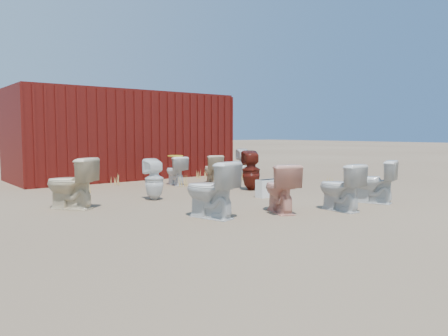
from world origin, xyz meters
TOP-DOWN VIEW (x-y plane):
  - ground at (0.00, 0.00)m, footprint 100.00×100.00m
  - shipping_container at (0.00, 5.20)m, footprint 6.00×2.40m
  - toilet_front_a at (-1.68, -1.19)m, footprint 0.67×0.93m
  - toilet_front_pink at (-0.54, -1.52)m, footprint 0.71×0.88m
  - toilet_front_c at (0.33, -2.02)m, footprint 0.45×0.76m
  - toilet_front_maroon at (0.91, 0.78)m, footprint 0.54×0.54m
  - toilet_front_e at (1.46, -1.90)m, footprint 0.66×0.87m
  - toilet_back_a at (-1.46, 0.88)m, footprint 0.37×0.38m
  - toilet_back_beige_left at (-3.05, 0.88)m, footprint 0.88×0.96m
  - toilet_back_beige_right at (0.99, 2.31)m, footprint 0.62×0.80m
  - toilet_back_yellowlid at (0.10, 2.62)m, footprint 0.46×0.72m
  - toilet_back_e at (2.40, 2.76)m, footprint 0.50×0.50m
  - yellow_lid at (0.10, 2.62)m, footprint 0.35×0.44m
  - loose_tank at (0.48, -0.20)m, footprint 0.50×0.20m
  - loose_lid_near at (0.21, 1.09)m, footprint 0.40×0.51m
  - loose_lid_far at (-2.88, 1.49)m, footprint 0.47×0.55m
  - weed_clump_a at (-2.18, 2.52)m, footprint 0.36×0.36m
  - weed_clump_b at (0.06, 2.24)m, footprint 0.32×0.32m
  - weed_clump_c at (2.10, 2.59)m, footprint 0.36×0.36m
  - weed_clump_d at (-1.02, 3.50)m, footprint 0.30×0.30m
  - weed_clump_e at (1.52, 3.50)m, footprint 0.34×0.34m
  - weed_clump_f at (2.99, 0.31)m, footprint 0.28×0.28m

SIDE VIEW (x-z plane):
  - ground at x=0.00m, z-range 0.00..0.00m
  - loose_lid_near at x=0.21m, z-range 0.00..0.02m
  - loose_lid_far at x=-2.88m, z-range 0.00..0.02m
  - weed_clump_f at x=2.99m, z-range 0.00..0.21m
  - weed_clump_d at x=-1.02m, z-range 0.00..0.25m
  - weed_clump_b at x=0.06m, z-range 0.00..0.28m
  - weed_clump_e at x=1.52m, z-range 0.00..0.28m
  - weed_clump_a at x=-2.18m, z-range 0.00..0.29m
  - weed_clump_c at x=2.10m, z-range 0.00..0.32m
  - loose_tank at x=0.48m, z-range 0.00..0.35m
  - toilet_back_yellowlid at x=0.10m, z-range 0.00..0.70m
  - toilet_back_beige_right at x=0.99m, z-range 0.00..0.72m
  - toilet_front_c at x=0.33m, z-range 0.00..0.77m
  - toilet_front_e at x=1.46m, z-range 0.00..0.78m
  - toilet_back_a at x=-1.46m, z-range 0.00..0.78m
  - toilet_front_pink at x=-0.54m, z-range 0.00..0.78m
  - toilet_back_e at x=2.40m, z-range 0.00..0.82m
  - toilet_front_a at x=-1.68m, z-range 0.00..0.85m
  - toilet_back_beige_left at x=-3.05m, z-range 0.00..0.86m
  - toilet_front_maroon at x=0.91m, z-range 0.00..0.87m
  - yellow_lid at x=0.10m, z-range 0.70..0.72m
  - shipping_container at x=0.00m, z-range 0.00..2.40m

